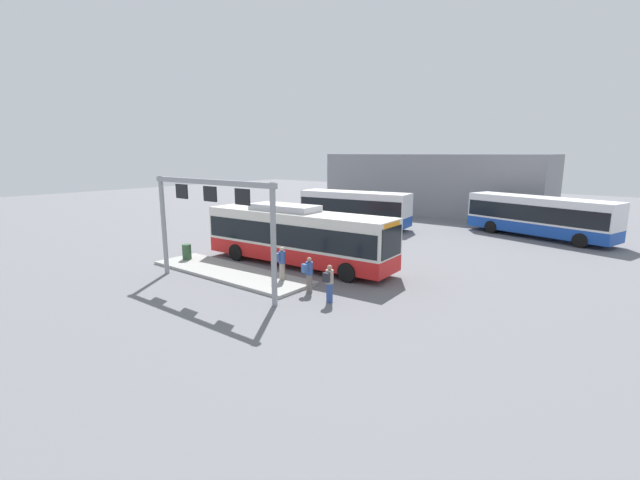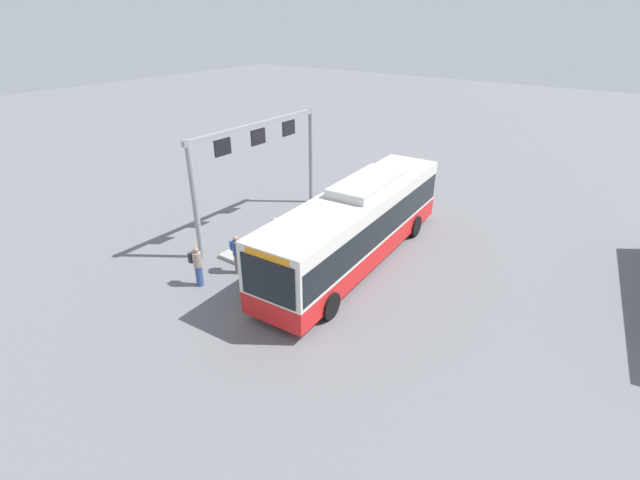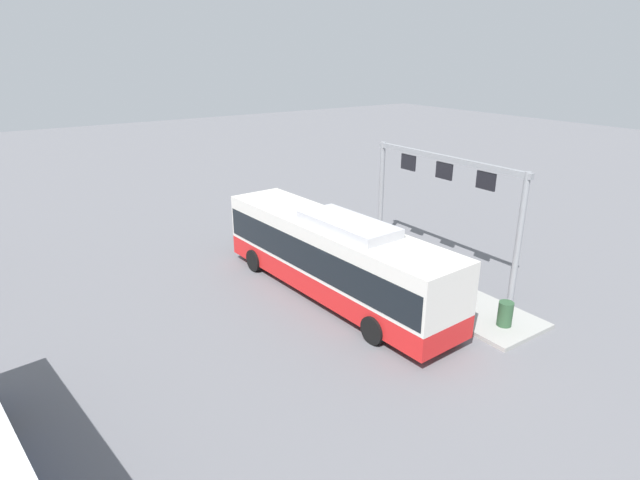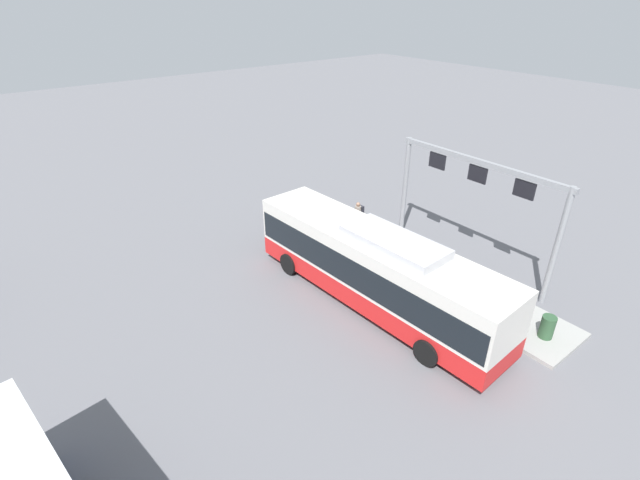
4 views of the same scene
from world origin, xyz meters
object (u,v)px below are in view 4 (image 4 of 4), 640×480
at_px(person_boarding, 358,216).
at_px(trash_bin, 547,327).
at_px(bus_main, 375,266).
at_px(person_waiting_near, 371,229).
at_px(person_waiting_mid, 396,243).

relative_size(person_boarding, trash_bin, 1.86).
height_order(bus_main, person_waiting_near, bus_main).
distance_m(bus_main, person_waiting_mid, 3.61).
distance_m(person_waiting_mid, trash_bin, 7.37).
bearing_deg(person_waiting_mid, person_boarding, -73.25).
relative_size(bus_main, person_waiting_near, 7.15).
bearing_deg(person_boarding, trash_bin, 83.90).
bearing_deg(bus_main, person_waiting_near, -45.90).
relative_size(person_waiting_mid, trash_bin, 1.86).
distance_m(person_boarding, trash_bin, 10.94).
bearing_deg(person_waiting_near, person_waiting_mid, 98.87).
height_order(bus_main, trash_bin, bus_main).
xyz_separation_m(person_waiting_near, person_waiting_mid, (-2.00, 0.30, 0.16)).
xyz_separation_m(person_boarding, person_waiting_mid, (-3.58, 0.83, 0.16)).
xyz_separation_m(person_waiting_mid, trash_bin, (-7.35, -0.37, -0.44)).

